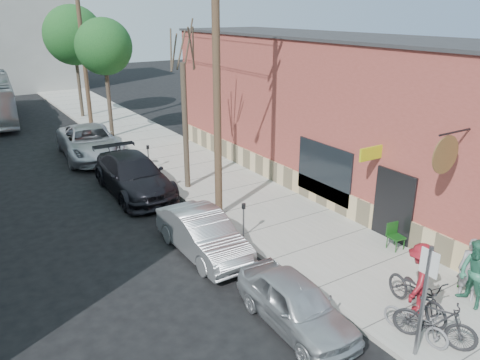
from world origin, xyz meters
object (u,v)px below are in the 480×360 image
sign_post (425,292)px  patron_grey (471,270)px  parked_bike_a (435,322)px  parking_meter_far (148,153)px  car_2 (134,175)px  parking_meter_near (244,215)px  car_0 (296,303)px  tree_leafy_far (73,35)px  patio_chair_b (470,275)px  parked_bike_b (416,321)px  car_3 (90,142)px  cyclist (420,279)px  car_1 (203,234)px  tree_leafy_mid (104,47)px  patio_chair_a (396,237)px  patron_green (475,274)px  tree_bare (185,127)px  utility_pole_near (215,77)px

sign_post → patron_grey: size_ratio=1.59×
parked_bike_a → sign_post: bearing=156.5°
parking_meter_far → car_2: bearing=-125.2°
parking_meter_near → car_0: (-1.45, -4.66, -0.33)m
tree_leafy_far → patron_grey: size_ratio=4.45×
car_0 → parking_meter_far: bearing=85.8°
parking_meter_near → patio_chair_b: bearing=-59.5°
parking_meter_far → car_2: (-1.61, -2.28, -0.15)m
parking_meter_far → parked_bike_b: size_ratio=0.74×
car_3 → patron_grey: bearing=-71.1°
cyclist → car_1: 6.76m
tree_leafy_mid → patio_chair_a: 20.38m
parked_bike_b → car_2: size_ratio=0.29×
parking_meter_near → parking_meter_far: same height
patio_chair_a → sign_post: bearing=-126.5°
tree_leafy_mid → patio_chair_a: bearing=-80.7°
sign_post → patron_green: size_ratio=1.47×
sign_post → car_1: (-1.74, 7.06, -1.12)m
car_3 → parked_bike_b: bearing=-78.6°
patio_chair_a → patron_green: patron_green is taller
car_2 → car_3: bearing=92.1°
tree_bare → car_3: 7.89m
utility_pole_near → car_2: (-1.75, 4.29, -4.58)m
parking_meter_far → patio_chair_b: size_ratio=1.41×
patio_chair_a → patron_grey: patron_grey is taller
sign_post → cyclist: (1.34, 1.06, -0.70)m
parking_meter_far → patron_grey: bearing=-78.2°
utility_pole_near → car_1: 5.46m
tree_leafy_far → car_1: tree_leafy_far is taller
tree_leafy_mid → cyclist: (0.89, -22.11, -4.42)m
utility_pole_near → parked_bike_a: (0.63, -9.15, -4.68)m
parked_bike_b → car_2: car_2 is taller
utility_pole_near → car_1: utility_pole_near is taller
car_0 → parked_bike_b: bearing=-43.3°
parked_bike_b → car_3: size_ratio=0.28×
parking_meter_near → car_1: size_ratio=0.29×
car_1 → car_3: 12.84m
parking_meter_far → tree_leafy_far: 15.11m
car_3 → parked_bike_a: bearing=-78.2°
utility_pole_near → car_0: 8.39m
car_0 → patron_green: bearing=-22.7°
parking_meter_near → car_3: 12.87m
parked_bike_a → car_2: bearing=72.2°
utility_pole_near → parked_bike_b: size_ratio=5.95×
parking_meter_near → patio_chair_a: size_ratio=1.41×
patio_chair_a → car_1: (-5.40, 3.39, 0.12)m
patio_chair_b → patron_grey: bearing=-164.4°
sign_post → parked_bike_a: size_ratio=1.46×
tree_leafy_mid → parked_bike_b: 23.29m
tree_leafy_mid → patron_grey: 23.05m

